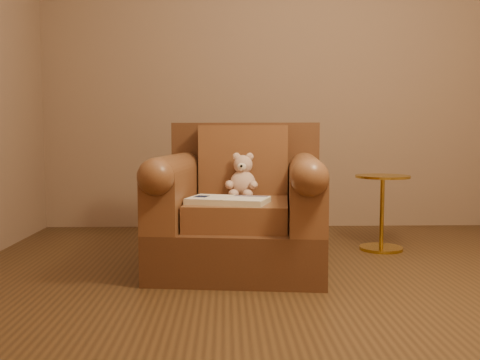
{
  "coord_description": "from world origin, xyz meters",
  "views": [
    {
      "loc": [
        -0.46,
        -2.58,
        0.79
      ],
      "look_at": [
        -0.38,
        0.49,
        0.53
      ],
      "focal_mm": 40.0,
      "sensor_mm": 36.0,
      "label": 1
    }
  ],
  "objects": [
    {
      "name": "floor",
      "position": [
        0.0,
        0.0,
        0.0
      ],
      "size": [
        4.0,
        4.0,
        0.0
      ],
      "primitive_type": "plane",
      "color": "#4C311A",
      "rests_on": "ground"
    },
    {
      "name": "armchair",
      "position": [
        -0.37,
        0.58,
        0.34
      ],
      "size": [
        1.07,
        1.02,
        0.87
      ],
      "rotation": [
        0.0,
        0.0,
        -0.11
      ],
      "color": "#56321C",
      "rests_on": "floor"
    },
    {
      "name": "teddy_bear",
      "position": [
        -0.36,
        0.66,
        0.52
      ],
      "size": [
        0.2,
        0.23,
        0.27
      ],
      "rotation": [
        0.0,
        0.0,
        -0.17
      ],
      "color": "#D4AB95",
      "rests_on": "armchair"
    },
    {
      "name": "guidebook",
      "position": [
        -0.45,
        0.34,
        0.43
      ],
      "size": [
        0.48,
        0.37,
        0.03
      ],
      "rotation": [
        0.0,
        0.0,
        -0.3
      ],
      "color": "beige",
      "rests_on": "armchair"
    },
    {
      "name": "side_table",
      "position": [
        0.61,
        1.02,
        0.28
      ],
      "size": [
        0.37,
        0.37,
        0.52
      ],
      "color": "gold",
      "rests_on": "floor"
    }
  ]
}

